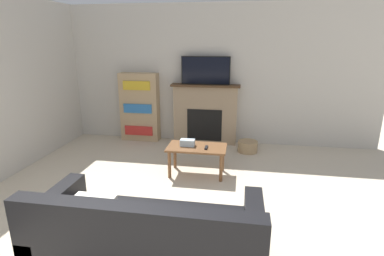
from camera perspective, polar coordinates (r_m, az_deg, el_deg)
wall_back at (r=6.01m, az=3.12°, el=9.98°), size 6.58×0.06×2.70m
fireplace at (r=6.00m, az=2.53°, el=2.70°), size 1.35×0.28×1.19m
tv at (r=5.84m, az=2.61°, el=10.88°), size 0.94×0.03×0.54m
couch at (r=2.85m, az=-8.45°, el=-20.78°), size 1.97×0.89×0.85m
coffee_table at (r=4.59m, az=0.92°, el=-4.36°), size 0.90×0.50×0.46m
tissue_box at (r=4.59m, az=-0.87°, el=-2.80°), size 0.22×0.12×0.10m
remote_control at (r=4.50m, az=2.72°, el=-3.73°), size 0.04×0.15×0.02m
bookshelf at (r=6.26m, az=-9.90°, el=3.93°), size 0.78×0.29×1.39m
storage_basket at (r=5.71m, az=10.56°, el=-3.47°), size 0.36×0.36×0.21m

